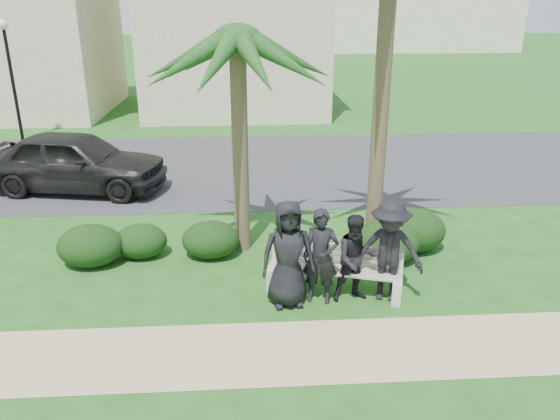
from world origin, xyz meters
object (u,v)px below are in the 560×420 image
at_px(man_a, 288,254).
at_px(palm_left, 237,41).
at_px(man_d, 389,251).
at_px(park_bench, 334,273).
at_px(man_c, 356,258).
at_px(car_a, 75,161).
at_px(man_b, 321,257).
at_px(street_lamp, 9,59).

distance_m(man_a, palm_left, 4.07).
bearing_deg(man_d, man_a, -161.38).
distance_m(park_bench, man_c, 0.59).
xyz_separation_m(man_d, palm_left, (-2.51, 2.27, 3.29)).
height_order(man_a, car_a, man_a).
relative_size(park_bench, man_c, 1.60).
relative_size(park_bench, man_b, 1.48).
bearing_deg(man_a, park_bench, 15.61).
xyz_separation_m(man_d, car_a, (-7.02, 6.30, -0.09)).
xyz_separation_m(street_lamp, car_a, (3.73, -6.05, -2.12)).
xyz_separation_m(street_lamp, palm_left, (8.24, -10.08, 1.26)).
height_order(man_a, man_c, man_a).
distance_m(park_bench, man_b, 0.63).
xyz_separation_m(park_bench, man_c, (0.32, -0.28, 0.41)).
height_order(street_lamp, man_b, street_lamp).
bearing_deg(man_c, man_d, -9.06).
relative_size(street_lamp, man_d, 2.35).
height_order(man_d, palm_left, palm_left).
bearing_deg(man_a, man_c, -3.33).
bearing_deg(man_c, car_a, 128.24).
distance_m(man_c, car_a, 9.01).
relative_size(man_a, car_a, 0.39).
bearing_deg(car_a, park_bench, -123.59).
distance_m(man_a, car_a, 8.26).
xyz_separation_m(man_b, man_c, (0.61, 0.01, -0.06)).
bearing_deg(man_b, man_d, 15.30).
relative_size(man_b, man_c, 1.08).
bearing_deg(car_a, street_lamp, 42.43).
bearing_deg(car_a, man_d, -121.15).
bearing_deg(man_b, man_c, 16.65).
height_order(man_b, car_a, man_b).
relative_size(man_d, car_a, 0.38).
bearing_deg(man_c, palm_left, 123.36).
bearing_deg(car_a, man_b, -126.36).
xyz_separation_m(park_bench, man_b, (-0.29, -0.30, 0.47)).
height_order(street_lamp, car_a, street_lamp).
height_order(man_a, palm_left, palm_left).
height_order(man_d, car_a, man_d).
bearing_deg(man_b, man_a, -159.52).
relative_size(man_d, palm_left, 0.35).
height_order(street_lamp, palm_left, palm_left).
bearing_deg(man_b, car_a, 148.20).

